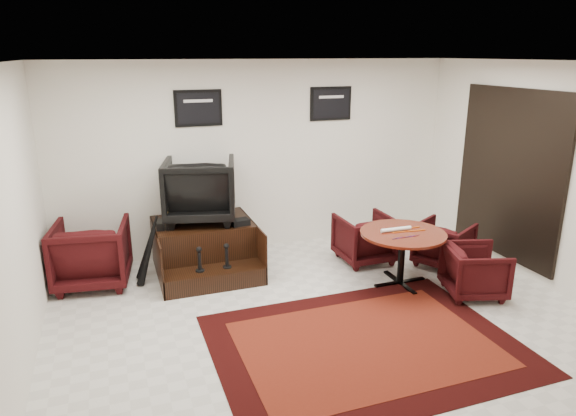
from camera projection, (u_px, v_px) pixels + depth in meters
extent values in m
plane|color=silver|center=(327.00, 321.00, 5.75)|extent=(6.00, 6.00, 0.00)
cube|color=white|center=(261.00, 157.00, 7.60)|extent=(6.00, 0.02, 2.80)
cube|color=white|center=(499.00, 309.00, 3.09)|extent=(6.00, 0.02, 2.80)
cube|color=white|center=(9.00, 234.00, 4.39)|extent=(0.02, 5.00, 2.80)
cube|color=white|center=(553.00, 178.00, 6.31)|extent=(0.02, 5.00, 2.80)
cube|color=white|center=(334.00, 62.00, 4.94)|extent=(6.00, 5.00, 0.02)
cube|color=black|center=(509.00, 174.00, 6.96)|extent=(0.05, 1.90, 2.30)
cube|color=black|center=(508.00, 174.00, 6.96)|extent=(0.02, 1.72, 2.12)
cube|color=black|center=(509.00, 174.00, 6.96)|extent=(0.03, 0.05, 2.12)
cube|color=black|center=(198.00, 108.00, 7.08)|extent=(0.66, 0.03, 0.50)
cube|color=black|center=(199.00, 108.00, 7.06)|extent=(0.58, 0.01, 0.42)
cube|color=silver|center=(198.00, 101.00, 7.03)|extent=(0.40, 0.00, 0.04)
cube|color=black|center=(331.00, 104.00, 7.72)|extent=(0.66, 0.03, 0.50)
cube|color=black|center=(331.00, 104.00, 7.70)|extent=(0.58, 0.01, 0.42)
cube|color=silver|center=(331.00, 97.00, 7.67)|extent=(0.40, 0.00, 0.04)
cube|color=black|center=(365.00, 344.00, 5.28)|extent=(3.08, 2.31, 0.01)
cube|color=#5A180C|center=(365.00, 344.00, 5.28)|extent=(2.53, 1.76, 0.01)
cube|color=black|center=(203.00, 244.00, 7.10)|extent=(1.31, 0.97, 0.68)
cube|color=black|center=(214.00, 278.00, 6.56)|extent=(1.31, 0.39, 0.24)
cube|color=black|center=(157.00, 255.00, 6.72)|extent=(0.02, 1.36, 0.68)
cube|color=black|center=(252.00, 243.00, 7.14)|extent=(0.02, 1.36, 0.68)
cylinder|color=black|center=(200.00, 271.00, 6.46)|extent=(0.11, 0.11, 0.02)
cylinder|color=black|center=(200.00, 261.00, 6.42)|extent=(0.04, 0.04, 0.24)
sphere|color=black|center=(199.00, 249.00, 6.38)|extent=(0.07, 0.07, 0.07)
cylinder|color=black|center=(227.00, 267.00, 6.57)|extent=(0.11, 0.11, 0.02)
cylinder|color=black|center=(227.00, 257.00, 6.54)|extent=(0.04, 0.04, 0.24)
sphere|color=black|center=(226.00, 246.00, 6.49)|extent=(0.07, 0.07, 0.07)
imported|color=black|center=(200.00, 187.00, 6.91)|extent=(1.11, 1.07, 0.95)
cube|color=black|center=(160.00, 224.00, 6.71)|extent=(0.12, 0.28, 0.10)
cube|color=black|center=(170.00, 224.00, 6.74)|extent=(0.12, 0.28, 0.10)
cube|color=black|center=(240.00, 222.00, 6.84)|extent=(0.25, 0.19, 0.08)
imported|color=black|center=(91.00, 251.00, 6.55)|extent=(1.01, 0.96, 0.92)
cylinder|color=#4E180B|center=(403.00, 234.00, 6.49)|extent=(1.08, 1.08, 0.03)
cylinder|color=black|center=(401.00, 258.00, 6.59)|extent=(0.09, 0.09, 0.64)
cube|color=black|center=(400.00, 282.00, 6.68)|extent=(0.72, 0.06, 0.03)
cube|color=black|center=(400.00, 282.00, 6.68)|extent=(0.06, 0.72, 0.03)
imported|color=black|center=(365.00, 236.00, 7.32)|extent=(0.74, 0.69, 0.75)
imported|color=black|center=(444.00, 242.00, 7.17)|extent=(0.89, 0.90, 0.70)
imported|color=black|center=(475.00, 269.00, 6.28)|extent=(0.80, 0.83, 0.69)
cylinder|color=white|center=(396.00, 229.00, 6.52)|extent=(0.42, 0.06, 0.05)
cylinder|color=#D2520B|center=(409.00, 231.00, 6.51)|extent=(0.45, 0.06, 0.01)
cylinder|color=#D2520B|center=(405.00, 229.00, 6.60)|extent=(0.45, 0.02, 0.01)
cylinder|color=#4C1933|center=(395.00, 238.00, 6.26)|extent=(0.10, 0.04, 0.01)
cylinder|color=#4C1933|center=(400.00, 238.00, 6.28)|extent=(0.10, 0.04, 0.01)
cylinder|color=#4C1933|center=(404.00, 237.00, 6.30)|extent=(0.10, 0.04, 0.01)
cylinder|color=#4C1933|center=(408.00, 237.00, 6.31)|extent=(0.10, 0.04, 0.01)
cylinder|color=#4C1933|center=(412.00, 236.00, 6.33)|extent=(0.10, 0.04, 0.01)
cylinder|color=#4C1933|center=(416.00, 236.00, 6.35)|extent=(0.10, 0.04, 0.01)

